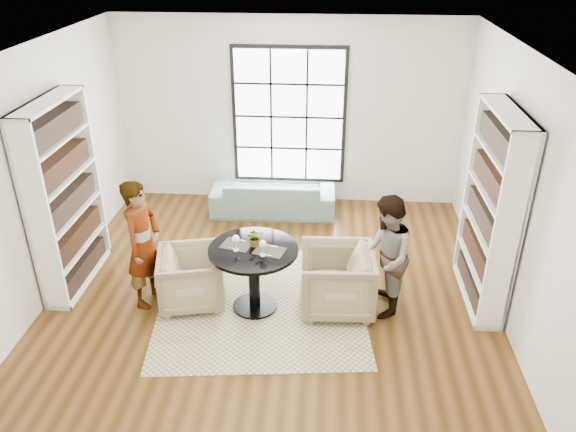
# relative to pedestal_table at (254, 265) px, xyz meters

# --- Properties ---
(ground) EXTENTS (6.00, 6.00, 0.00)m
(ground) POSITION_rel_pedestal_table_xyz_m (0.18, 0.15, -0.60)
(ground) COLOR brown
(room_shell) EXTENTS (6.00, 6.01, 6.00)m
(room_shell) POSITION_rel_pedestal_table_xyz_m (0.18, 0.69, 0.65)
(room_shell) COLOR silver
(room_shell) RESTS_ON ground
(rug) EXTENTS (2.73, 2.73, 0.01)m
(rug) POSITION_rel_pedestal_table_xyz_m (0.06, 0.07, -0.60)
(rug) COLOR beige
(rug) RESTS_ON ground
(pedestal_table) EXTENTS (1.05, 1.05, 0.83)m
(pedestal_table) POSITION_rel_pedestal_table_xyz_m (0.00, 0.00, 0.00)
(pedestal_table) COLOR black
(pedestal_table) RESTS_ON ground
(sofa) EXTENTS (1.98, 0.80, 0.58)m
(sofa) POSITION_rel_pedestal_table_xyz_m (-0.04, 2.60, -0.31)
(sofa) COLOR #759C94
(sofa) RESTS_ON ground
(armchair_left) EXTENTS (0.92, 0.91, 0.71)m
(armchair_left) POSITION_rel_pedestal_table_xyz_m (-0.77, 0.05, -0.25)
(armchair_left) COLOR tan
(armchair_left) RESTS_ON ground
(armchair_right) EXTENTS (0.91, 0.88, 0.79)m
(armchair_right) POSITION_rel_pedestal_table_xyz_m (0.98, 0.07, -0.21)
(armchair_right) COLOR tan
(armchair_right) RESTS_ON ground
(person_left) EXTENTS (0.51, 0.66, 1.61)m
(person_left) POSITION_rel_pedestal_table_xyz_m (-1.32, 0.05, 0.20)
(person_left) COLOR gray
(person_left) RESTS_ON ground
(person_right) EXTENTS (0.57, 0.73, 1.50)m
(person_right) POSITION_rel_pedestal_table_xyz_m (1.53, 0.07, 0.15)
(person_right) COLOR gray
(person_right) RESTS_ON ground
(placemat_left) EXTENTS (0.40, 0.34, 0.01)m
(placemat_left) POSITION_rel_pedestal_table_xyz_m (-0.20, 0.06, 0.24)
(placemat_left) COLOR #292623
(placemat_left) RESTS_ON pedestal_table
(placemat_right) EXTENTS (0.40, 0.34, 0.01)m
(placemat_right) POSITION_rel_pedestal_table_xyz_m (0.19, -0.05, 0.24)
(placemat_right) COLOR #292623
(placemat_right) RESTS_ON pedestal_table
(cutlery_left) EXTENTS (0.19, 0.25, 0.01)m
(cutlery_left) POSITION_rel_pedestal_table_xyz_m (-0.20, 0.06, 0.24)
(cutlery_left) COLOR #BABABE
(cutlery_left) RESTS_ON placemat_left
(cutlery_right) EXTENTS (0.19, 0.25, 0.01)m
(cutlery_right) POSITION_rel_pedestal_table_xyz_m (0.19, -0.05, 0.24)
(cutlery_right) COLOR #BABABE
(cutlery_right) RESTS_ON placemat_right
(wine_glass_left) EXTENTS (0.09, 0.09, 0.20)m
(wine_glass_left) POSITION_rel_pedestal_table_xyz_m (-0.19, -0.06, 0.37)
(wine_glass_left) COLOR silver
(wine_glass_left) RESTS_ON pedestal_table
(wine_glass_right) EXTENTS (0.09, 0.09, 0.20)m
(wine_glass_right) POSITION_rel_pedestal_table_xyz_m (0.13, -0.14, 0.37)
(wine_glass_right) COLOR silver
(wine_glass_right) RESTS_ON pedestal_table
(flower_centerpiece) EXTENTS (0.24, 0.22, 0.22)m
(flower_centerpiece) POSITION_rel_pedestal_table_xyz_m (0.02, 0.07, 0.34)
(flower_centerpiece) COLOR gray
(flower_centerpiece) RESTS_ON pedestal_table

